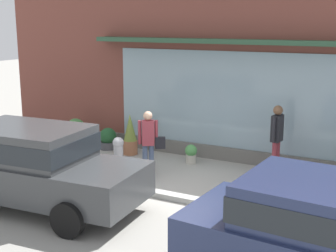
{
  "coord_description": "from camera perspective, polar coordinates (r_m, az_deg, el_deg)",
  "views": [
    {
      "loc": [
        4.61,
        -8.35,
        3.6
      ],
      "look_at": [
        -0.48,
        1.2,
        1.19
      ],
      "focal_mm": 50.38,
      "sensor_mm": 36.0,
      "label": 1
    }
  ],
  "objects": [
    {
      "name": "ground_plane",
      "position": [
        10.2,
        -0.78,
        -8.15
      ],
      "size": [
        60.0,
        60.0,
        0.0
      ],
      "primitive_type": "plane",
      "color": "#9E9B93"
    },
    {
      "name": "curb_strip",
      "position": [
        10.01,
        -1.34,
        -8.19
      ],
      "size": [
        14.0,
        0.24,
        0.12
      ],
      "primitive_type": "cube",
      "color": "#B2B2AD",
      "rests_on": "ground_plane"
    },
    {
      "name": "storefront",
      "position": [
        12.48,
        6.33,
        6.89
      ],
      "size": [
        14.0,
        0.81,
        4.87
      ],
      "color": "brown",
      "rests_on": "ground_plane"
    },
    {
      "name": "fire_hydrant",
      "position": [
        11.21,
        -6.01,
        -3.67
      ],
      "size": [
        0.41,
        0.37,
        0.95
      ],
      "color": "#B2B2B7",
      "rests_on": "ground_plane"
    },
    {
      "name": "pedestrian_with_handbag",
      "position": [
        10.99,
        -2.3,
        -1.66
      ],
      "size": [
        0.58,
        0.41,
        1.58
      ],
      "rotation": [
        0.0,
        0.0,
        0.58
      ],
      "color": "#475675",
      "rests_on": "ground_plane"
    },
    {
      "name": "pedestrian_passerby",
      "position": [
        11.37,
        13.03,
        -0.99
      ],
      "size": [
        0.23,
        0.52,
        1.7
      ],
      "rotation": [
        0.0,
        0.0,
        1.47
      ],
      "color": "#8E333D",
      "rests_on": "ground_plane"
    },
    {
      "name": "parked_car_dark_gray",
      "position": [
        9.6,
        -16.15,
        -4.26
      ],
      "size": [
        4.46,
        2.19,
        1.61
      ],
      "rotation": [
        0.0,
        0.0,
        0.08
      ],
      "color": "#383A3D",
      "rests_on": "ground_plane"
    },
    {
      "name": "potted_plant_corner_tall",
      "position": [
        12.23,
        2.8,
        -3.32
      ],
      "size": [
        0.31,
        0.31,
        0.49
      ],
      "color": "#B7B2A3",
      "rests_on": "ground_plane"
    },
    {
      "name": "potted_plant_doorstep",
      "position": [
        14.09,
        -11.09,
        -0.57
      ],
      "size": [
        0.59,
        0.59,
        0.82
      ],
      "color": "#9E6042",
      "rests_on": "ground_plane"
    },
    {
      "name": "potted_plant_near_hydrant",
      "position": [
        13.7,
        -7.27,
        -1.54
      ],
      "size": [
        0.5,
        0.5,
        0.62
      ],
      "color": "#4C4C51",
      "rests_on": "ground_plane"
    },
    {
      "name": "potted_plant_trailing_edge",
      "position": [
        13.01,
        -4.6,
        -1.12
      ],
      "size": [
        0.4,
        0.4,
        1.13
      ],
      "color": "#9E6042",
      "rests_on": "ground_plane"
    }
  ]
}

